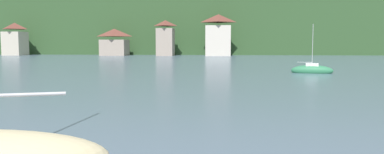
{
  "coord_description": "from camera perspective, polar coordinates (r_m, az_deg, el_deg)",
  "views": [
    {
      "loc": [
        1.75,
        30.97,
        2.96
      ],
      "look_at": [
        0.0,
        50.61,
        1.19
      ],
      "focal_mm": 35.16,
      "sensor_mm": 36.0,
      "label": 1
    }
  ],
  "objects": [
    {
      "name": "shore_building_westcentral",
      "position": [
        93.84,
        -11.68,
        5.17
      ],
      "size": [
        6.4,
        5.59,
        6.48
      ],
      "color": "gray",
      "rests_on": "ground_plane"
    },
    {
      "name": "shore_building_central",
      "position": [
        90.69,
        -4.04,
        5.85
      ],
      "size": [
        4.08,
        4.89,
        8.45
      ],
      "color": "gray",
      "rests_on": "ground_plane"
    },
    {
      "name": "wooded_hillside",
      "position": [
        123.79,
        14.25,
        7.43
      ],
      "size": [
        352.0,
        47.3,
        40.65
      ],
      "color": "#2D4C28",
      "rests_on": "ground_plane"
    },
    {
      "name": "shore_building_west",
      "position": [
        103.78,
        -25.25,
        5.17
      ],
      "size": [
        4.72,
        5.12,
        8.04
      ],
      "color": "#BCB29E",
      "rests_on": "ground_plane"
    },
    {
      "name": "sailboat_far_6",
      "position": [
        39.17,
        17.73,
        0.98
      ],
      "size": [
        4.2,
        2.0,
        5.16
      ],
      "rotation": [
        0.0,
        0.0,
        6.08
      ],
      "color": "#2D754C",
      "rests_on": "ground_plane"
    },
    {
      "name": "shore_building_eastcentral",
      "position": [
        89.92,
        4.01,
        6.27
      ],
      "size": [
        6.15,
        5.63,
        9.8
      ],
      "color": "beige",
      "rests_on": "ground_plane"
    }
  ]
}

